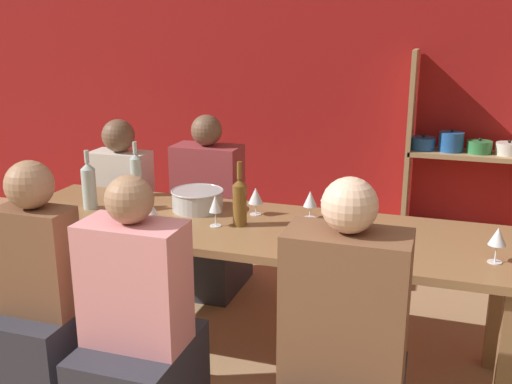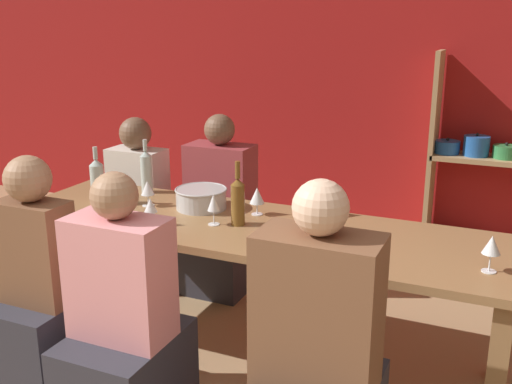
% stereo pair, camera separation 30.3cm
% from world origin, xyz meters
% --- Properties ---
extents(wall_back_red, '(8.80, 0.06, 2.70)m').
position_xyz_m(wall_back_red, '(0.00, 3.83, 1.35)').
color(wall_back_red, '#A31919').
rests_on(wall_back_red, ground_plane).
extents(shelf_unit, '(1.07, 0.30, 1.59)m').
position_xyz_m(shelf_unit, '(0.97, 3.63, 0.57)').
color(shelf_unit, tan).
rests_on(shelf_unit, ground_plane).
extents(dining_table, '(2.68, 0.80, 0.78)m').
position_xyz_m(dining_table, '(-0.18, 1.68, 0.69)').
color(dining_table, olive).
rests_on(dining_table, ground_plane).
extents(mixing_bowl, '(0.30, 0.30, 0.12)m').
position_xyz_m(mixing_bowl, '(-0.54, 1.82, 0.84)').
color(mixing_bowl, '#B7BABC').
rests_on(mixing_bowl, dining_table).
extents(wine_bottle_green, '(0.08, 0.08, 0.33)m').
position_xyz_m(wine_bottle_green, '(-1.13, 1.67, 0.91)').
color(wine_bottle_green, '#B2C6C1').
rests_on(wine_bottle_green, dining_table).
extents(wine_bottle_dark, '(0.07, 0.07, 0.34)m').
position_xyz_m(wine_bottle_dark, '(-0.23, 1.65, 0.91)').
color(wine_bottle_dark, brown).
rests_on(wine_bottle_dark, dining_table).
extents(wine_bottle_amber, '(0.07, 0.07, 0.33)m').
position_xyz_m(wine_bottle_amber, '(-1.00, 1.98, 0.91)').
color(wine_bottle_amber, '#B2C6C1').
rests_on(wine_bottle_amber, dining_table).
extents(wine_glass_empty_a, '(0.08, 0.08, 0.15)m').
position_xyz_m(wine_glass_empty_a, '(-0.84, 1.74, 0.88)').
color(wine_glass_empty_a, white).
rests_on(wine_glass_empty_a, dining_table).
extents(wine_glass_red_a, '(0.07, 0.07, 0.15)m').
position_xyz_m(wine_glass_red_a, '(0.09, 1.88, 0.88)').
color(wine_glass_red_a, white).
rests_on(wine_glass_red_a, dining_table).
extents(wine_glass_red_b, '(0.07, 0.07, 0.14)m').
position_xyz_m(wine_glass_red_b, '(-0.64, 1.47, 0.88)').
color(wine_glass_red_b, white).
rests_on(wine_glass_red_b, dining_table).
extents(wine_glass_red_c, '(0.08, 0.08, 0.14)m').
position_xyz_m(wine_glass_red_c, '(0.16, 1.99, 0.88)').
color(wine_glass_red_c, white).
rests_on(wine_glass_red_c, dining_table).
extents(wine_glass_empty_b, '(0.07, 0.07, 0.16)m').
position_xyz_m(wine_glass_empty_b, '(-1.42, 1.49, 0.89)').
color(wine_glass_empty_b, white).
rests_on(wine_glass_empty_b, dining_table).
extents(wine_glass_red_d, '(0.08, 0.08, 0.15)m').
position_xyz_m(wine_glass_red_d, '(-0.20, 1.85, 0.88)').
color(wine_glass_red_d, white).
rests_on(wine_glass_red_d, dining_table).
extents(wine_glass_white_a, '(0.07, 0.07, 0.17)m').
position_xyz_m(wine_glass_white_a, '(-0.34, 1.60, 0.89)').
color(wine_glass_white_a, white).
rests_on(wine_glass_white_a, dining_table).
extents(wine_glass_red_e, '(0.08, 0.08, 0.16)m').
position_xyz_m(wine_glass_red_e, '(1.01, 1.53, 0.89)').
color(wine_glass_red_e, white).
rests_on(wine_glass_red_e, dining_table).
extents(cell_phone, '(0.13, 0.17, 0.01)m').
position_xyz_m(cell_phone, '(0.39, 1.57, 0.78)').
color(cell_phone, black).
rests_on(cell_phone, dining_table).
extents(person_far_a, '(0.40, 0.50, 1.16)m').
position_xyz_m(person_far_a, '(-1.35, 2.37, 0.43)').
color(person_far_a, '#2D2D38').
rests_on(person_far_a, ground_plane).
extents(person_near_b, '(0.35, 0.43, 1.21)m').
position_xyz_m(person_near_b, '(-0.97, 0.99, 0.46)').
color(person_near_b, '#2D2D38').
rests_on(person_near_b, ground_plane).
extents(person_far_b, '(0.45, 0.56, 1.21)m').
position_xyz_m(person_far_b, '(-0.74, 2.46, 0.44)').
color(person_far_b, '#2D2D38').
rests_on(person_far_b, ground_plane).
extents(person_near_c, '(0.43, 0.54, 1.21)m').
position_xyz_m(person_near_c, '(-0.43, 0.90, 0.44)').
color(person_near_c, '#2D2D38').
rests_on(person_near_c, ground_plane).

